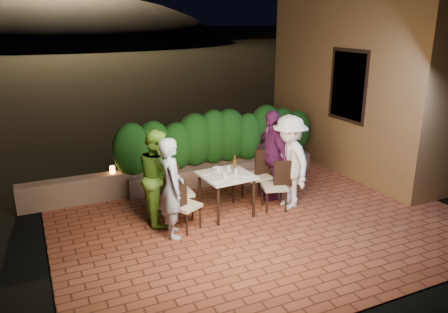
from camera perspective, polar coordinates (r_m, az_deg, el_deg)
ground at (r=7.63m, az=5.70°, el=-8.89°), size 400.00×400.00×0.00m
terrace_floor at (r=8.04m, az=3.87°, el=-7.82°), size 7.00×6.00×0.15m
building_wall at (r=10.64m, az=17.76°, el=12.08°), size 1.60×5.00×5.00m
window_pane at (r=9.81m, az=16.03°, el=8.89°), size 0.08×1.00×1.40m
window_frame at (r=9.80m, az=15.98°, el=8.88°), size 0.06×1.15×1.55m
planter at (r=9.51m, az=-0.22°, el=-1.89°), size 4.20×0.55×0.40m
hedge at (r=9.28m, az=-0.23°, el=2.48°), size 4.00×0.70×1.10m
parapet at (r=8.76m, az=-18.42°, el=-4.24°), size 2.20×0.30×0.50m
hill at (r=66.49m, az=-20.26°, el=10.14°), size 52.00×40.00×22.00m
dining_table at (r=7.82m, az=0.31°, el=-4.92°), size 0.92×0.92×0.75m
plate_nw at (r=7.41m, az=-0.83°, el=-3.08°), size 0.21×0.21×0.01m
plate_sw at (r=7.73m, az=-2.41°, el=-2.18°), size 0.20×0.20×0.01m
plate_ne at (r=7.64m, az=2.78°, el=-2.44°), size 0.23×0.23×0.01m
plate_se at (r=7.98m, az=1.03°, el=-1.53°), size 0.20×0.20×0.01m
plate_centre at (r=7.66m, az=0.12°, el=-2.36°), size 0.25×0.25×0.01m
plate_front at (r=7.45m, az=1.90°, el=-2.96°), size 0.20×0.20×0.01m
glass_nw at (r=7.46m, az=0.07°, el=-2.49°), size 0.07×0.07×0.11m
glass_sw at (r=7.79m, az=-0.80°, el=-1.66°), size 0.06×0.06×0.11m
glass_ne at (r=7.65m, az=1.55°, el=-1.98°), size 0.07×0.07×0.12m
glass_se at (r=7.84m, az=0.60°, el=-1.54°), size 0.06×0.06×0.10m
beer_bottle at (r=7.75m, az=1.42°, el=-0.95°), size 0.06×0.06×0.32m
bowl at (r=7.89m, az=-0.80°, el=-1.63°), size 0.26×0.26×0.05m
chair_left_front at (r=7.26m, az=-5.03°, el=-6.26°), size 0.55×0.55×0.89m
chair_left_back at (r=7.64m, az=-6.06°, el=-4.56°), size 0.47×0.47×1.01m
chair_right_front at (r=8.02m, az=6.60°, el=-3.78°), size 0.53×0.53×0.93m
chair_right_back at (r=8.40m, az=4.22°, el=-2.43°), size 0.48×0.48×1.01m
diner_blue at (r=6.93m, az=-6.87°, el=-4.10°), size 0.46×0.64×1.64m
diner_green at (r=7.46m, az=-8.61°, el=-2.57°), size 0.69×0.85×1.64m
diner_white at (r=8.04m, az=8.47°, el=-0.72°), size 0.69×1.15×1.74m
diner_purple at (r=8.42m, az=6.19°, el=0.23°), size 0.44×1.03×1.74m
parapet_lamp at (r=8.73m, az=-14.38°, el=-1.70°), size 0.10×0.10×0.14m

